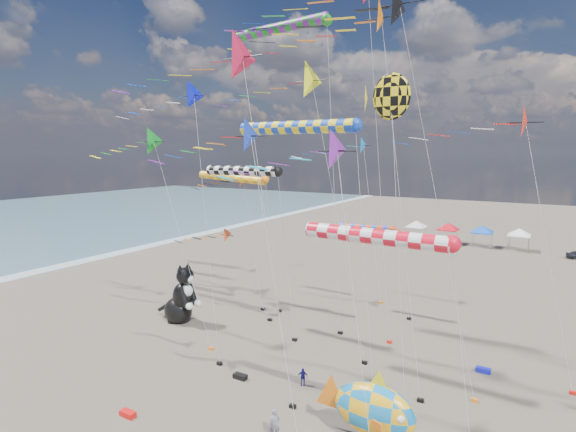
{
  "coord_description": "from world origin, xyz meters",
  "views": [
    {
      "loc": [
        12.76,
        -12.79,
        14.22
      ],
      "look_at": [
        -1.91,
        12.0,
        10.16
      ],
      "focal_mm": 28.0,
      "sensor_mm": 36.0,
      "label": 1
    }
  ],
  "objects_px": {
    "cat_inflatable": "(180,292)",
    "child_blue": "(303,377)",
    "child_green": "(344,396)",
    "person_adult": "(275,424)",
    "fish_inflatable": "(373,410)"
  },
  "relations": [
    {
      "from": "cat_inflatable",
      "to": "child_green",
      "type": "distance_m",
      "value": 17.8
    },
    {
      "from": "fish_inflatable",
      "to": "person_adult",
      "type": "distance_m",
      "value": 4.96
    },
    {
      "from": "cat_inflatable",
      "to": "child_green",
      "type": "bearing_deg",
      "value": -13.34
    },
    {
      "from": "fish_inflatable",
      "to": "child_blue",
      "type": "bearing_deg",
      "value": 149.95
    },
    {
      "from": "child_green",
      "to": "child_blue",
      "type": "height_order",
      "value": "child_green"
    },
    {
      "from": "cat_inflatable",
      "to": "child_blue",
      "type": "height_order",
      "value": "cat_inflatable"
    },
    {
      "from": "cat_inflatable",
      "to": "child_green",
      "type": "xyz_separation_m",
      "value": [
        17.03,
        -4.8,
        -1.97
      ]
    },
    {
      "from": "person_adult",
      "to": "child_green",
      "type": "height_order",
      "value": "person_adult"
    },
    {
      "from": "person_adult",
      "to": "child_blue",
      "type": "xyz_separation_m",
      "value": [
        -1.3,
        5.3,
        -0.21
      ]
    },
    {
      "from": "cat_inflatable",
      "to": "child_blue",
      "type": "xyz_separation_m",
      "value": [
        13.89,
        -3.89,
        -2.03
      ]
    },
    {
      "from": "person_adult",
      "to": "child_green",
      "type": "distance_m",
      "value": 4.75
    },
    {
      "from": "cat_inflatable",
      "to": "child_blue",
      "type": "bearing_deg",
      "value": -13.23
    },
    {
      "from": "cat_inflatable",
      "to": "child_green",
      "type": "relative_size",
      "value": 4.13
    },
    {
      "from": "person_adult",
      "to": "child_green",
      "type": "xyz_separation_m",
      "value": [
        1.83,
        4.38,
        -0.15
      ]
    },
    {
      "from": "child_green",
      "to": "cat_inflatable",
      "type": "bearing_deg",
      "value": 176.51
    }
  ]
}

